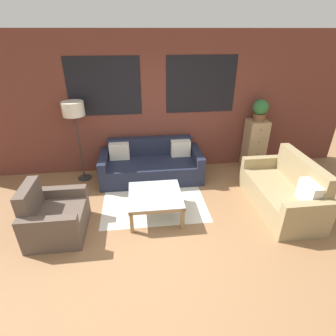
{
  "coord_description": "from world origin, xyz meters",
  "views": [
    {
      "loc": [
        -0.35,
        -2.88,
        2.77
      ],
      "look_at": [
        0.15,
        1.29,
        0.55
      ],
      "focal_mm": 28.0,
      "sensor_mm": 36.0,
      "label": 1
    }
  ],
  "objects": [
    {
      "name": "ground_plane",
      "position": [
        0.0,
        0.0,
        0.0
      ],
      "size": [
        16.0,
        16.0,
        0.0
      ],
      "primitive_type": "plane",
      "color": "#8E6642"
    },
    {
      "name": "floor_lamp",
      "position": [
        -1.52,
        2.08,
        1.41
      ],
      "size": [
        0.4,
        0.4,
        1.61
      ],
      "color": "#2D2D2D",
      "rests_on": "ground_plane"
    },
    {
      "name": "coffee_table",
      "position": [
        -0.13,
        0.68,
        0.34
      ],
      "size": [
        0.86,
        0.86,
        0.41
      ],
      "color": "silver",
      "rests_on": "ground_plane"
    },
    {
      "name": "drawer_cabinet",
      "position": [
        2.17,
        2.17,
        0.54
      ],
      "size": [
        0.41,
        0.41,
        1.09
      ],
      "color": "tan",
      "rests_on": "ground_plane"
    },
    {
      "name": "couch_dark",
      "position": [
        -0.12,
        1.95,
        0.28
      ],
      "size": [
        2.05,
        0.88,
        0.78
      ],
      "color": "#1E2338",
      "rests_on": "ground_plane"
    },
    {
      "name": "potted_plant",
      "position": [
        2.17,
        2.17,
        1.33
      ],
      "size": [
        0.32,
        0.32,
        0.44
      ],
      "color": "brown",
      "rests_on": "drawer_cabinet"
    },
    {
      "name": "armchair_corner",
      "position": [
        -1.67,
        0.43,
        0.28
      ],
      "size": [
        0.8,
        0.91,
        0.84
      ],
      "color": "brown",
      "rests_on": "ground_plane"
    },
    {
      "name": "wall_back_brick",
      "position": [
        0.0,
        2.44,
        1.41
      ],
      "size": [
        8.4,
        0.09,
        2.8
      ],
      "color": "brown",
      "rests_on": "ground_plane"
    },
    {
      "name": "rug",
      "position": [
        -0.13,
        1.24,
        0.0
      ],
      "size": [
        1.83,
        1.76,
        0.0
      ],
      "color": "silver",
      "rests_on": "ground_plane"
    },
    {
      "name": "settee_vintage",
      "position": [
        2.06,
        0.62,
        0.31
      ],
      "size": [
        0.8,
        1.66,
        0.92
      ],
      "color": "#99845B",
      "rests_on": "ground_plane"
    }
  ]
}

